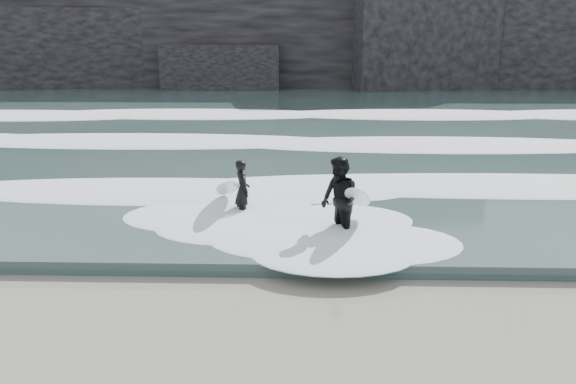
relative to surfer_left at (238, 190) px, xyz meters
The scene contains 8 objects.
ground 7.24m from the surfer_left, 69.04° to the right, with size 120.00×120.00×0.00m, color #8B7052.
sea 22.44m from the surfer_left, 83.41° to the left, with size 90.00×52.00×0.30m, color #324644.
headland 39.59m from the surfer_left, 86.25° to the left, with size 70.00×9.00×10.00m, color black.
foam_near 3.47m from the surfer_left, 41.61° to the left, with size 60.00×3.20×0.20m, color white.
foam_mid 9.64m from the surfer_left, 74.51° to the left, with size 60.00×4.00×0.24m, color white.
foam_far 18.47m from the surfer_left, 81.99° to the left, with size 60.00×4.80×0.30m, color white.
surfer_left is the anchor object (origin of this frame).
surfer_right 3.05m from the surfer_left, 31.72° to the right, with size 1.47×1.98×2.04m.
Camera 1 is at (-0.84, -7.37, 4.69)m, focal length 35.00 mm.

